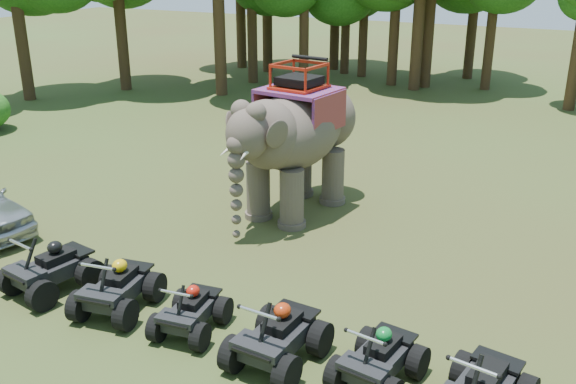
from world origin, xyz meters
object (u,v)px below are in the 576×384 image
(elephant, at_px, (297,138))
(atv_4, at_px, (379,351))
(atv_0, at_px, (50,262))
(atv_3, at_px, (278,329))
(atv_2, at_px, (190,305))
(atv_5, at_px, (483,382))
(atv_1, at_px, (117,281))

(elephant, relative_size, atv_4, 3.05)
(atv_0, height_order, atv_3, atv_3)
(atv_2, xyz_separation_m, atv_3, (1.95, -0.11, 0.11))
(atv_3, bearing_deg, atv_5, 6.13)
(atv_2, distance_m, atv_4, 3.75)
(elephant, distance_m, atv_3, 7.37)
(elephant, xyz_separation_m, atv_2, (0.95, -6.51, -1.55))
(atv_2, bearing_deg, atv_0, 173.73)
(atv_5, bearing_deg, atv_4, -174.25)
(atv_3, bearing_deg, elephant, 117.29)
(elephant, height_order, atv_3, elephant)
(atv_3, bearing_deg, atv_1, -177.66)
(atv_0, xyz_separation_m, atv_2, (3.61, 0.05, -0.11))
(atv_4, bearing_deg, elephant, 134.50)
(atv_2, height_order, atv_3, atv_3)
(elephant, xyz_separation_m, atv_0, (-2.66, -6.56, -1.44))
(elephant, bearing_deg, atv_4, -46.09)
(atv_0, bearing_deg, atv_3, 9.21)
(atv_1, height_order, atv_2, atv_1)
(atv_2, relative_size, atv_4, 0.93)
(atv_0, distance_m, atv_5, 9.09)
(atv_1, height_order, atv_5, atv_5)
(atv_0, relative_size, atv_5, 1.02)
(atv_0, relative_size, atv_4, 1.11)
(atv_2, distance_m, atv_5, 5.48)
(atv_1, xyz_separation_m, atv_5, (7.26, 0.07, 0.01))
(atv_2, bearing_deg, atv_1, 173.98)
(elephant, bearing_deg, atv_1, -89.76)
(elephant, xyz_separation_m, atv_4, (4.70, -6.36, -1.50))
(atv_0, height_order, atv_5, atv_0)
(atv_1, relative_size, atv_3, 0.97)
(elephant, distance_m, atv_1, 6.75)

